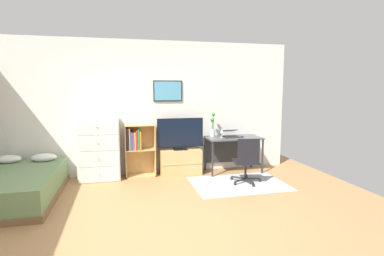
{
  "coord_description": "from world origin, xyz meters",
  "views": [
    {
      "loc": [
        -0.51,
        -3.72,
        1.76
      ],
      "look_at": [
        0.75,
        1.5,
        1.04
      ],
      "focal_mm": 28.1,
      "sensor_mm": 36.0,
      "label": 1
    }
  ],
  "objects_px": {
    "office_chair": "(247,160)",
    "laptop": "(230,134)",
    "television": "(180,134)",
    "wine_glass": "(222,131)",
    "bamboo_vase": "(213,126)",
    "dresser": "(99,149)",
    "bed": "(13,186)",
    "tv_stand": "(180,162)",
    "desk": "(232,143)",
    "computer_mouse": "(242,137)",
    "bookshelf": "(137,146)"
  },
  "relations": [
    {
      "from": "bed",
      "to": "bamboo_vase",
      "type": "bearing_deg",
      "value": 14.45
    },
    {
      "from": "dresser",
      "to": "tv_stand",
      "type": "distance_m",
      "value": 1.62
    },
    {
      "from": "television",
      "to": "bamboo_vase",
      "type": "height_order",
      "value": "bamboo_vase"
    },
    {
      "from": "tv_stand",
      "to": "desk",
      "type": "distance_m",
      "value": 1.17
    },
    {
      "from": "dresser",
      "to": "laptop",
      "type": "distance_m",
      "value": 2.64
    },
    {
      "from": "dresser",
      "to": "bookshelf",
      "type": "height_order",
      "value": "dresser"
    },
    {
      "from": "office_chair",
      "to": "bamboo_vase",
      "type": "height_order",
      "value": "bamboo_vase"
    },
    {
      "from": "bookshelf",
      "to": "computer_mouse",
      "type": "xyz_separation_m",
      "value": [
        2.14,
        -0.22,
        0.14
      ]
    },
    {
      "from": "computer_mouse",
      "to": "tv_stand",
      "type": "bearing_deg",
      "value": 172.67
    },
    {
      "from": "bed",
      "to": "laptop",
      "type": "bearing_deg",
      "value": 11.71
    },
    {
      "from": "bookshelf",
      "to": "tv_stand",
      "type": "distance_m",
      "value": 0.93
    },
    {
      "from": "dresser",
      "to": "laptop",
      "type": "bearing_deg",
      "value": -0.49
    },
    {
      "from": "dresser",
      "to": "office_chair",
      "type": "height_order",
      "value": "dresser"
    },
    {
      "from": "dresser",
      "to": "tv_stand",
      "type": "height_order",
      "value": "dresser"
    },
    {
      "from": "bed",
      "to": "wine_glass",
      "type": "relative_size",
      "value": 11.22
    },
    {
      "from": "bookshelf",
      "to": "desk",
      "type": "height_order",
      "value": "bookshelf"
    },
    {
      "from": "desk",
      "to": "bed",
      "type": "bearing_deg",
      "value": -168.77
    },
    {
      "from": "office_chair",
      "to": "dresser",
      "type": "bearing_deg",
      "value": 171.36
    },
    {
      "from": "television",
      "to": "office_chair",
      "type": "xyz_separation_m",
      "value": [
        1.06,
        -0.89,
        -0.38
      ]
    },
    {
      "from": "dresser",
      "to": "bamboo_vase",
      "type": "distance_m",
      "value": 2.32
    },
    {
      "from": "bamboo_vase",
      "to": "computer_mouse",
      "type": "bearing_deg",
      "value": -22.6
    },
    {
      "from": "laptop",
      "to": "wine_glass",
      "type": "distance_m",
      "value": 0.23
    },
    {
      "from": "desk",
      "to": "bamboo_vase",
      "type": "distance_m",
      "value": 0.55
    },
    {
      "from": "television",
      "to": "wine_glass",
      "type": "distance_m",
      "value": 0.85
    },
    {
      "from": "bed",
      "to": "office_chair",
      "type": "height_order",
      "value": "office_chair"
    },
    {
      "from": "office_chair",
      "to": "laptop",
      "type": "relative_size",
      "value": 2.2
    },
    {
      "from": "dresser",
      "to": "wine_glass",
      "type": "xyz_separation_m",
      "value": [
        2.43,
        -0.11,
        0.27
      ]
    },
    {
      "from": "bookshelf",
      "to": "laptop",
      "type": "distance_m",
      "value": 1.92
    },
    {
      "from": "tv_stand",
      "to": "bamboo_vase",
      "type": "height_order",
      "value": "bamboo_vase"
    },
    {
      "from": "bed",
      "to": "computer_mouse",
      "type": "height_order",
      "value": "computer_mouse"
    },
    {
      "from": "laptop",
      "to": "bamboo_vase",
      "type": "height_order",
      "value": "bamboo_vase"
    },
    {
      "from": "tv_stand",
      "to": "laptop",
      "type": "height_order",
      "value": "laptop"
    },
    {
      "from": "bookshelf",
      "to": "computer_mouse",
      "type": "bearing_deg",
      "value": -5.8
    },
    {
      "from": "television",
      "to": "computer_mouse",
      "type": "height_order",
      "value": "television"
    },
    {
      "from": "bookshelf",
      "to": "tv_stand",
      "type": "height_order",
      "value": "bookshelf"
    },
    {
      "from": "wine_glass",
      "to": "bed",
      "type": "bearing_deg",
      "value": -169.59
    },
    {
      "from": "office_chair",
      "to": "bamboo_vase",
      "type": "relative_size",
      "value": 1.71
    },
    {
      "from": "dresser",
      "to": "laptop",
      "type": "relative_size",
      "value": 3.08
    },
    {
      "from": "office_chair",
      "to": "bed",
      "type": "bearing_deg",
      "value": -171.54
    },
    {
      "from": "television",
      "to": "office_chair",
      "type": "bearing_deg",
      "value": -39.98
    },
    {
      "from": "tv_stand",
      "to": "desk",
      "type": "bearing_deg",
      "value": -0.68
    },
    {
      "from": "television",
      "to": "bamboo_vase",
      "type": "distance_m",
      "value": 0.73
    },
    {
      "from": "bamboo_vase",
      "to": "laptop",
      "type": "bearing_deg",
      "value": -17.84
    },
    {
      "from": "tv_stand",
      "to": "office_chair",
      "type": "relative_size",
      "value": 0.97
    },
    {
      "from": "television",
      "to": "wine_glass",
      "type": "xyz_separation_m",
      "value": [
        0.85,
        -0.1,
        0.04
      ]
    },
    {
      "from": "laptop",
      "to": "dresser",
      "type": "bearing_deg",
      "value": 176.29
    },
    {
      "from": "tv_stand",
      "to": "wine_glass",
      "type": "bearing_deg",
      "value": -8.13
    },
    {
      "from": "computer_mouse",
      "to": "wine_glass",
      "type": "height_order",
      "value": "wine_glass"
    },
    {
      "from": "tv_stand",
      "to": "computer_mouse",
      "type": "distance_m",
      "value": 1.38
    },
    {
      "from": "wine_glass",
      "to": "computer_mouse",
      "type": "bearing_deg",
      "value": -5.74
    }
  ]
}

